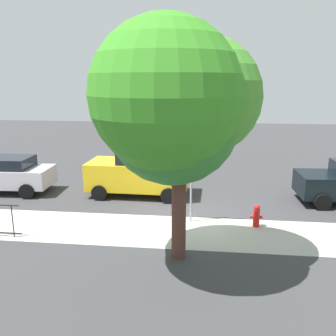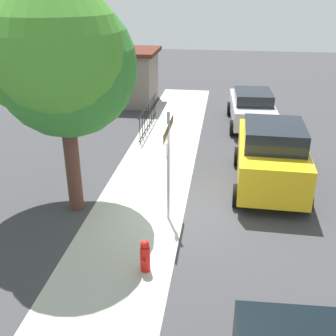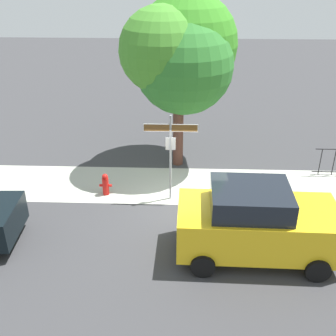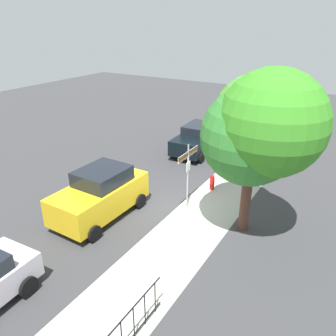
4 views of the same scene
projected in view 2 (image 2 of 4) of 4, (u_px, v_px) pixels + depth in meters
name	position (u px, v px, depth m)	size (l,w,h in m)	color
ground_plane	(185.00, 211.00, 11.35)	(60.00, 60.00, 0.00)	#38383A
sidewalk_strip	(151.00, 177.00, 13.32)	(24.00, 2.60, 0.00)	#ADAEA1
street_sign	(168.00, 147.00, 10.15)	(1.70, 0.07, 2.98)	#9EA0A5
shade_tree	(54.00, 55.00, 9.87)	(4.19, 4.29, 6.32)	#503027
car_yellow	(271.00, 155.00, 12.35)	(4.27, 2.23, 2.07)	yellow
car_silver	(252.00, 107.00, 17.86)	(4.27, 2.10, 1.58)	silver
iron_fence	(148.00, 116.00, 17.54)	(4.00, 0.04, 1.07)	black
utility_shed	(133.00, 76.00, 20.99)	(3.05, 2.51, 2.75)	slate
fire_hydrant	(145.00, 256.00, 8.87)	(0.42, 0.22, 0.78)	red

